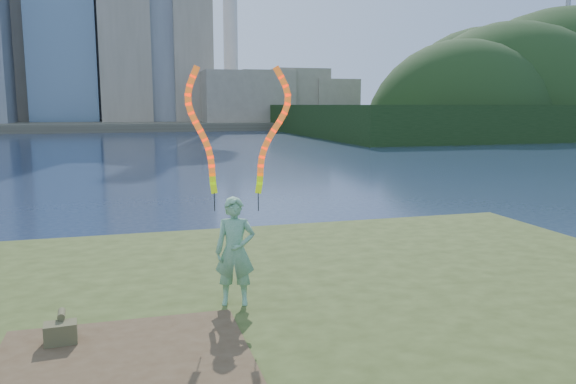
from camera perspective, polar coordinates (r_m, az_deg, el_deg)
name	(u,v)px	position (r m, az deg, el deg)	size (l,w,h in m)	color
ground	(246,316)	(11.03, -4.29, -12.48)	(320.00, 320.00, 0.00)	#1A2742
grassy_knoll	(276,349)	(8.84, -1.22, -15.69)	(20.00, 18.00, 0.80)	#334117
dirt_patch	(123,364)	(7.59, -16.37, -16.46)	(3.20, 3.00, 0.02)	#47331E
far_shore	(140,124)	(105.15, -14.81, 6.71)	(320.00, 40.00, 1.20)	#4B4637
wooded_hill	(557,131)	(93.34, 25.62, 5.63)	(78.00, 50.00, 63.00)	black
woman_with_ribbons	(235,220)	(9.01, -5.40, -2.80)	(2.04, 0.68, 4.13)	#1A7134
canvas_bag	(61,332)	(8.40, -22.08, -13.06)	(0.44, 0.50, 0.40)	#4E472A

